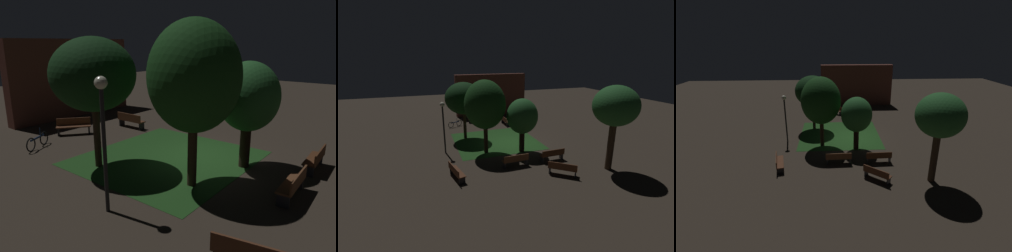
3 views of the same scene
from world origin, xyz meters
TOP-DOWN VIEW (x-y plane):
  - ground_plane at (0.00, 0.00)m, footprint 60.00×60.00m
  - grass_lawn at (-1.15, 0.96)m, footprint 7.06×6.63m
  - bench_path_side at (-1.42, -4.41)m, footprint 1.81×0.53m
  - bench_front_left at (1.42, -4.41)m, footprint 1.81×0.52m
  - bench_near_trees at (1.35, 5.69)m, footprint 0.49×1.80m
  - bench_lawn_edge at (-1.45, 7.25)m, footprint 1.71×1.50m
  - tree_right_canopy at (0.04, -2.04)m, footprint 2.39×2.39m
  - tree_back_right at (-3.56, 2.63)m, footprint 3.25×3.25m
  - tree_lawn_side at (-2.66, -1.32)m, footprint 3.09×3.09m
  - lamp_post_path_center at (-5.66, -0.33)m, footprint 0.36×0.36m
  - bicycle at (-3.91, 6.64)m, footprint 1.54×0.82m
  - building_wall_backdrop at (1.37, 11.03)m, footprint 8.92×0.80m

SIDE VIEW (x-z plane):
  - ground_plane at x=0.00m, z-range 0.00..0.00m
  - grass_lawn at x=-1.15m, z-range 0.00..0.01m
  - bicycle at x=-3.91m, z-range -0.12..0.81m
  - bench_path_side at x=-1.42m, z-range 0.04..0.92m
  - bench_front_left at x=1.42m, z-range 0.04..0.92m
  - bench_near_trees at x=1.35m, z-range 0.04..0.92m
  - bench_lawn_edge at x=-1.45m, z-range 0.04..0.92m
  - building_wall_backdrop at x=1.37m, z-range 0.00..5.10m
  - lamp_post_path_center at x=-5.66m, z-range 0.77..4.78m
  - tree_right_canopy at x=0.04m, z-range 0.72..4.93m
  - tree_back_right at x=-3.56m, z-range 1.13..6.24m
  - tree_lawn_side at x=-2.66m, z-range 0.96..6.60m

